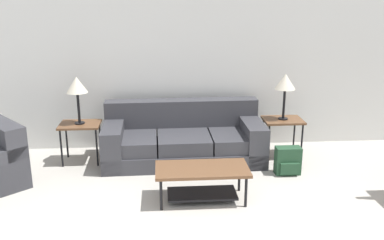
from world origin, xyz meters
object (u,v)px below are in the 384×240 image
object	(u,v)px
side_table_right	(283,123)
coffee_table	(202,176)
side_table_left	(80,128)
couch	(183,140)
backpack	(288,161)
table_lamp_left	(77,86)
table_lamp_right	(285,83)

from	to	relation	value
side_table_right	coffee_table	bearing A→B (deg)	-134.87
side_table_left	side_table_right	distance (m)	2.93
couch	side_table_right	size ratio (longest dim) A/B	3.99
side_table_right	backpack	world-z (taller)	side_table_right
table_lamp_left	couch	bearing A→B (deg)	-0.73
side_table_right	table_lamp_right	xyz separation A→B (m)	(0.00, 0.00, 0.60)
coffee_table	table_lamp_left	size ratio (longest dim) A/B	1.61
side_table_left	table_lamp_left	bearing A→B (deg)	104.04
side_table_left	side_table_right	bearing A→B (deg)	0.00
side_table_left	backpack	bearing A→B (deg)	-13.01
coffee_table	table_lamp_right	bearing A→B (deg)	45.13
couch	table_lamp_left	bearing A→B (deg)	179.27
coffee_table	backpack	size ratio (longest dim) A/B	2.87
couch	table_lamp_left	xyz separation A→B (m)	(-1.46, 0.02, 0.82)
couch	table_lamp_right	xyz separation A→B (m)	(1.47, 0.02, 0.82)
table_lamp_left	table_lamp_right	distance (m)	2.93
side_table_right	table_lamp_left	distance (m)	2.99
coffee_table	side_table_right	size ratio (longest dim) A/B	1.89
side_table_left	couch	bearing A→B (deg)	-0.73
couch	side_table_right	xyz separation A→B (m)	(1.47, 0.02, 0.22)
side_table_right	backpack	distance (m)	0.74
couch	table_lamp_right	size ratio (longest dim) A/B	3.41
couch	backpack	bearing A→B (deg)	-24.91
table_lamp_left	backpack	size ratio (longest dim) A/B	1.78
side_table_left	table_lamp_right	distance (m)	2.99
coffee_table	side_table_right	bearing A→B (deg)	45.13
side_table_left	table_lamp_right	world-z (taller)	table_lamp_right
backpack	coffee_table	bearing A→B (deg)	-151.35
side_table_left	table_lamp_right	size ratio (longest dim) A/B	0.85
couch	side_table_right	world-z (taller)	couch
couch	table_lamp_right	distance (m)	1.68
table_lamp_left	backpack	bearing A→B (deg)	-13.01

